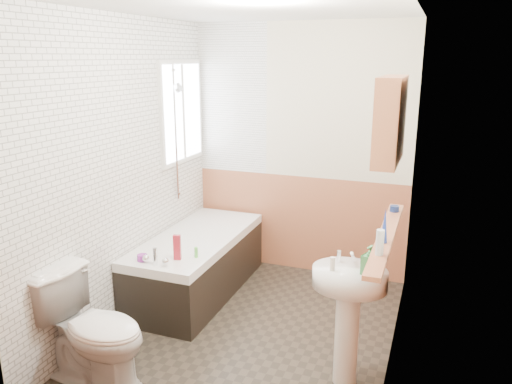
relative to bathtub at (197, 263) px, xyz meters
The scene contains 26 objects.
floor 0.95m from the bathtub, 35.63° to the right, with size 2.80×2.80×0.00m, color black.
ceiling 2.38m from the bathtub, 35.63° to the right, with size 2.80×2.80×0.00m, color white.
wall_back 1.49m from the bathtub, 50.54° to the left, with size 2.20×0.02×2.50m, color beige.
wall_front 2.28m from the bathtub, 69.31° to the right, with size 2.20×0.02×2.50m, color beige.
wall_left 1.15m from the bathtub, 125.99° to the right, with size 0.02×2.80×2.50m, color beige.
wall_right 2.14m from the bathtub, 15.87° to the right, with size 0.02×2.80×2.50m, color beige.
wainscot_right 1.90m from the bathtub, 16.06° to the right, with size 0.01×2.80×1.00m, color #B46C49.
wainscot_front 2.06m from the bathtub, 69.10° to the right, with size 2.20×0.01×1.00m, color #B46C49.
wainscot_back 1.15m from the bathtub, 49.83° to the left, with size 2.20×0.01×1.00m, color #B46C49.
tile_cladding_left 1.15m from the bathtub, 124.38° to the right, with size 0.01×2.80×2.50m, color white.
tile_return_back 1.69m from the bathtub, 89.67° to the left, with size 0.75×0.01×1.50m, color white.
window 1.46m from the bathtub, 127.94° to the left, with size 0.03×0.79×0.99m.
bathtub is the anchor object (origin of this frame).
shower_riser 1.33m from the bathtub, 140.94° to the left, with size 0.11×0.09×1.28m.
toilet 1.48m from the bathtub, 91.17° to the right, with size 0.45×0.80×0.79m, color white.
sink 1.82m from the bathtub, 29.13° to the right, with size 0.49×0.40×0.95m.
pine_shelf 2.06m from the bathtub, 22.52° to the right, with size 0.10×1.41×0.03m, color #B46C49.
medicine_cabinet 2.42m from the bathtub, 23.12° to the right, with size 0.15×0.58×0.52m.
foam_can 2.26m from the bathtub, 32.28° to the right, with size 0.05×0.05×0.15m, color silver.
green_bottle 2.17m from the bathtub, 27.07° to the right, with size 0.04×0.04×0.22m, color #19339E.
black_jar 1.95m from the bathtub, ahead, with size 0.07×0.07×0.04m, color navy.
soap_bottle 2.02m from the bathtub, 28.35° to the right, with size 0.09×0.19×0.09m, color #388447.
clear_bottle 1.84m from the bathtub, 32.64° to the right, with size 0.03×0.03×0.09m, color silver.
blue_gel 0.68m from the bathtub, 78.51° to the right, with size 0.06×0.04×0.21m, color maroon.
cream_jar 0.76m from the bathtub, 101.93° to the right, with size 0.08×0.08×0.05m, color purple.
orange_bottle 0.61m from the bathtub, 63.09° to the right, with size 0.03×0.03×0.09m, color #59C647.
Camera 1 is at (1.31, -3.36, 2.17)m, focal length 35.00 mm.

